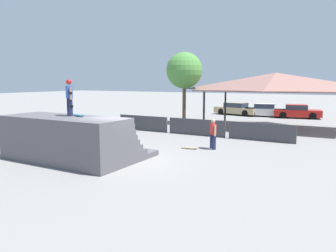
# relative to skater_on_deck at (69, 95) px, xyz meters

# --- Properties ---
(ground_plane) EXTENTS (160.00, 160.00, 0.00)m
(ground_plane) POSITION_rel_skater_on_deck_xyz_m (2.33, 0.72, -2.87)
(ground_plane) COLOR gray
(quarter_pipe_ramp) EXTENTS (5.87, 4.09, 1.95)m
(quarter_pipe_ramp) POSITION_rel_skater_on_deck_xyz_m (0.03, -0.07, -2.00)
(quarter_pipe_ramp) COLOR #565459
(quarter_pipe_ramp) RESTS_ON ground
(skater_on_deck) EXTENTS (0.65, 0.48, 1.59)m
(skater_on_deck) POSITION_rel_skater_on_deck_xyz_m (0.00, 0.00, 0.00)
(skater_on_deck) COLOR #1E2347
(skater_on_deck) RESTS_ON quarter_pipe_ramp
(skateboard_on_deck) EXTENTS (0.79, 0.48, 0.09)m
(skateboard_on_deck) POSITION_rel_skater_on_deck_xyz_m (0.52, -0.00, -0.86)
(skateboard_on_deck) COLOR silver
(skateboard_on_deck) RESTS_ON quarter_pipe_ramp
(bystander_walking) EXTENTS (0.50, 0.52, 1.55)m
(bystander_walking) POSITION_rel_skater_on_deck_xyz_m (4.68, 5.16, -2.00)
(bystander_walking) COLOR #1E2347
(bystander_walking) RESTS_ON ground
(skateboard_on_ground) EXTENTS (0.85, 0.31, 0.09)m
(skateboard_on_ground) POSITION_rel_skater_on_deck_xyz_m (3.66, 4.60, -2.81)
(skateboard_on_ground) COLOR silver
(skateboard_on_ground) RESTS_ON ground
(barrier_fence) EXTENTS (12.15, 0.12, 1.05)m
(barrier_fence) POSITION_rel_skater_on_deck_xyz_m (2.15, 8.69, -2.34)
(barrier_fence) COLOR #3D3D42
(barrier_fence) RESTS_ON ground
(pavilion_shelter) EXTENTS (10.94, 5.52, 4.07)m
(pavilion_shelter) POSITION_rel_skater_on_deck_xyz_m (5.81, 14.52, 0.52)
(pavilion_shelter) COLOR #2D2D33
(pavilion_shelter) RESTS_ON ground
(tree_beside_pavilion) EXTENTS (2.91, 2.91, 5.78)m
(tree_beside_pavilion) POSITION_rel_skater_on_deck_xyz_m (-1.17, 13.53, 1.43)
(tree_beside_pavilion) COLOR brown
(tree_beside_pavilion) RESTS_ON ground
(trash_bin) EXTENTS (0.52, 0.52, 0.85)m
(trash_bin) POSITION_rel_skater_on_deck_xyz_m (-3.06, 7.63, -2.44)
(trash_bin) COLOR #385B3D
(trash_bin) RESTS_ON ground
(parked_car_tan) EXTENTS (4.78, 2.62, 1.27)m
(parked_car_tan) POSITION_rel_skater_on_deck_xyz_m (0.42, 22.45, -2.26)
(parked_car_tan) COLOR tan
(parked_car_tan) RESTS_ON ground
(parked_car_white) EXTENTS (4.18, 2.05, 1.27)m
(parked_car_white) POSITION_rel_skater_on_deck_xyz_m (3.37, 22.35, -2.27)
(parked_car_white) COLOR silver
(parked_car_white) RESTS_ON ground
(parked_car_red) EXTENTS (4.41, 2.38, 1.27)m
(parked_car_red) POSITION_rel_skater_on_deck_xyz_m (6.32, 22.34, -2.26)
(parked_car_red) COLOR red
(parked_car_red) RESTS_ON ground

